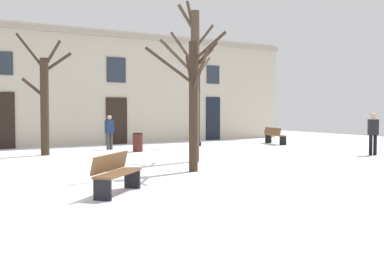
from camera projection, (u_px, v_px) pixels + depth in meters
name	position (u px, v px, depth m)	size (l,w,h in m)	color
ground_plane	(220.00, 163.00, 15.77)	(35.28, 35.28, 0.00)	white
building_facade	(116.00, 87.00, 24.08)	(22.05, 0.60, 6.02)	#BCB29E
tree_foreground	(194.00, 97.00, 13.52)	(2.45, 2.03, 4.12)	#382B1E
tree_right_of_center	(194.00, 78.00, 16.09)	(2.39, 1.45, 5.91)	#4C3D2D
tree_center	(44.00, 100.00, 18.26)	(2.09, 1.30, 4.95)	#382B1E
streetlamp	(199.00, 96.00, 22.66)	(0.30, 0.30, 4.16)	black
litter_bin	(138.00, 142.00, 19.85)	(0.47, 0.47, 0.82)	#4C1E19
bench_far_corner	(275.00, 135.00, 24.05)	(0.78, 1.76, 0.88)	brown
bench_facing_shops	(116.00, 173.00, 10.02)	(1.52, 1.46, 0.90)	brown
person_near_bench	(373.00, 132.00, 18.31)	(0.44, 0.38, 1.72)	black
person_crossing_plaza	(109.00, 131.00, 20.77)	(0.43, 0.32, 1.59)	#403D3A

